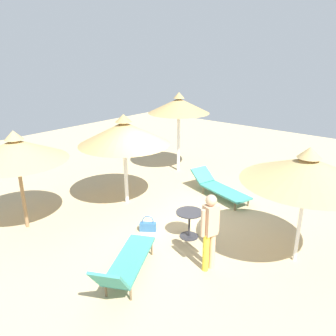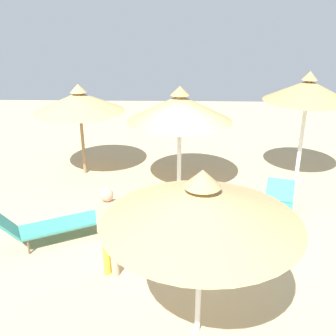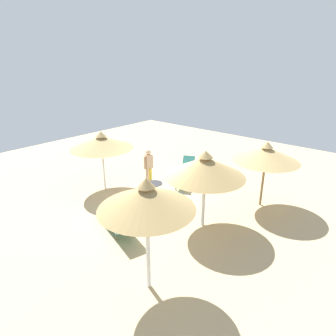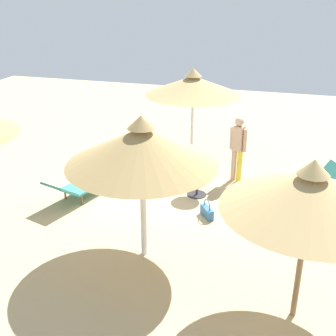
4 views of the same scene
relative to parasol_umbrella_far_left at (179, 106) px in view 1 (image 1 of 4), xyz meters
The scene contains 10 objects.
ground 4.51m from the parasol_umbrella_far_left, 37.24° to the left, with size 24.00×24.00×0.10m, color tan.
parasol_umbrella_far_left is the anchor object (origin of this frame).
parasol_umbrella_front 3.28m from the parasol_umbrella_far_left, 10.28° to the left, with size 2.58×2.58×2.64m.
parasol_umbrella_far_right 6.25m from the parasol_umbrella_far_left, 61.86° to the left, with size 2.59×2.59×2.53m.
parasol_umbrella_near_left 5.91m from the parasol_umbrella_far_left, ahead, with size 2.42×2.42×2.52m.
lounge_chair_edge 3.44m from the parasol_umbrella_far_left, 65.62° to the left, with size 1.23×2.28×0.67m.
lounge_chair_back 6.94m from the parasol_umbrella_far_left, 29.45° to the left, with size 2.20×1.51×0.93m.
person_standing_center 6.28m from the parasol_umbrella_far_left, 44.00° to the left, with size 0.43×0.29×1.66m.
handbag 5.17m from the parasol_umbrella_far_left, 28.77° to the left, with size 0.35×0.42×0.42m.
side_table_round 5.21m from the parasol_umbrella_far_left, 41.30° to the left, with size 0.65×0.65×0.67m.
Camera 1 is at (6.38, 5.04, 4.23)m, focal length 35.50 mm.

